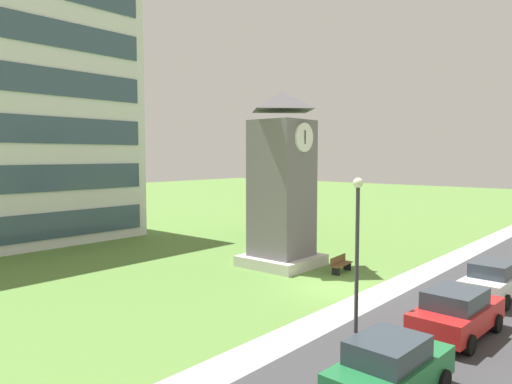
{
  "coord_description": "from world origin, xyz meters",
  "views": [
    {
      "loc": [
        -19.32,
        -11.78,
        6.31
      ],
      "look_at": [
        1.09,
        5.77,
        4.25
      ],
      "focal_mm": 33.6,
      "sensor_mm": 36.0,
      "label": 1
    }
  ],
  "objects_px": {
    "clock_tower": "(282,189)",
    "park_bench": "(341,264)",
    "street_lamp": "(357,237)",
    "parked_car_green": "(390,368)",
    "parked_car_red": "(457,312)",
    "tree_by_building": "(271,192)",
    "parked_car_white": "(496,279)"
  },
  "relations": [
    {
      "from": "clock_tower",
      "to": "park_bench",
      "type": "relative_size",
      "value": 5.37
    },
    {
      "from": "street_lamp",
      "to": "parked_car_green",
      "type": "relative_size",
      "value": 1.36
    },
    {
      "from": "parked_car_red",
      "to": "parked_car_green",
      "type": "bearing_deg",
      "value": -178.2
    },
    {
      "from": "tree_by_building",
      "to": "park_bench",
      "type": "bearing_deg",
      "value": -123.46
    },
    {
      "from": "parked_car_green",
      "to": "tree_by_building",
      "type": "bearing_deg",
      "value": 45.75
    },
    {
      "from": "parked_car_red",
      "to": "parked_car_white",
      "type": "height_order",
      "value": "same"
    },
    {
      "from": "clock_tower",
      "to": "park_bench",
      "type": "distance_m",
      "value": 5.27
    },
    {
      "from": "clock_tower",
      "to": "parked_car_white",
      "type": "height_order",
      "value": "clock_tower"
    },
    {
      "from": "street_lamp",
      "to": "clock_tower",
      "type": "bearing_deg",
      "value": 51.95
    },
    {
      "from": "clock_tower",
      "to": "parked_car_red",
      "type": "bearing_deg",
      "value": -112.25
    },
    {
      "from": "parked_car_green",
      "to": "parked_car_red",
      "type": "bearing_deg",
      "value": 1.8
    },
    {
      "from": "street_lamp",
      "to": "tree_by_building",
      "type": "bearing_deg",
      "value": 47.2
    },
    {
      "from": "clock_tower",
      "to": "parked_car_green",
      "type": "height_order",
      "value": "clock_tower"
    },
    {
      "from": "park_bench",
      "to": "parked_car_green",
      "type": "relative_size",
      "value": 0.45
    },
    {
      "from": "street_lamp",
      "to": "park_bench",
      "type": "bearing_deg",
      "value": 34.17
    },
    {
      "from": "parked_car_green",
      "to": "parked_car_red",
      "type": "xyz_separation_m",
      "value": [
        5.64,
        0.18,
        0.0
      ]
    },
    {
      "from": "parked_car_green",
      "to": "clock_tower",
      "type": "bearing_deg",
      "value": 48.09
    },
    {
      "from": "clock_tower",
      "to": "parked_car_white",
      "type": "relative_size",
      "value": 2.03
    },
    {
      "from": "street_lamp",
      "to": "parked_car_white",
      "type": "height_order",
      "value": "street_lamp"
    },
    {
      "from": "parked_car_green",
      "to": "parked_car_white",
      "type": "relative_size",
      "value": 0.84
    },
    {
      "from": "clock_tower",
      "to": "parked_car_white",
      "type": "distance_m",
      "value": 11.65
    },
    {
      "from": "parked_car_white",
      "to": "street_lamp",
      "type": "bearing_deg",
      "value": 160.98
    },
    {
      "from": "clock_tower",
      "to": "park_bench",
      "type": "height_order",
      "value": "clock_tower"
    },
    {
      "from": "parked_car_green",
      "to": "park_bench",
      "type": "bearing_deg",
      "value": 35.97
    },
    {
      "from": "street_lamp",
      "to": "parked_car_green",
      "type": "bearing_deg",
      "value": -140.64
    },
    {
      "from": "parked_car_green",
      "to": "street_lamp",
      "type": "bearing_deg",
      "value": 39.36
    },
    {
      "from": "tree_by_building",
      "to": "parked_car_green",
      "type": "distance_m",
      "value": 25.64
    },
    {
      "from": "parked_car_red",
      "to": "clock_tower",
      "type": "bearing_deg",
      "value": 67.75
    },
    {
      "from": "tree_by_building",
      "to": "parked_car_green",
      "type": "xyz_separation_m",
      "value": [
        -17.79,
        -18.27,
        -2.63
      ]
    },
    {
      "from": "parked_car_green",
      "to": "parked_car_red",
      "type": "distance_m",
      "value": 5.64
    },
    {
      "from": "clock_tower",
      "to": "tree_by_building",
      "type": "relative_size",
      "value": 1.84
    },
    {
      "from": "park_bench",
      "to": "street_lamp",
      "type": "relative_size",
      "value": 0.33
    }
  ]
}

